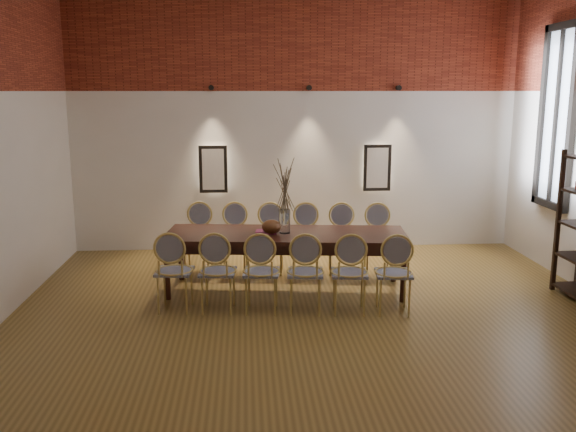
{
  "coord_description": "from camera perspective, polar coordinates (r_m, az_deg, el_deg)",
  "views": [
    {
      "loc": [
        -0.8,
        -6.11,
        2.5
      ],
      "look_at": [
        -0.3,
        0.93,
        1.05
      ],
      "focal_mm": 38.0,
      "sensor_mm": 36.0,
      "label": 1
    }
  ],
  "objects": [
    {
      "name": "wall_back",
      "position": [
        9.7,
        0.7,
        8.66
      ],
      "size": [
        7.0,
        0.1,
        4.0
      ],
      "primitive_type": "cube",
      "color": "silver",
      "rests_on": "ground"
    },
    {
      "name": "niche_right",
      "position": [
        9.86,
        8.31,
        4.5
      ],
      "size": [
        0.36,
        0.06,
        0.66
      ],
      "primitive_type": "cube",
      "color": "#FFEAC6",
      "rests_on": "wall_back"
    },
    {
      "name": "chair_far_a",
      "position": [
        8.6,
        -8.43,
        -2.17
      ],
      "size": [
        0.48,
        0.48,
        0.94
      ],
      "primitive_type": null,
      "rotation": [
        0.0,
        0.0,
        3.04
      ],
      "color": "tan",
      "rests_on": "floor"
    },
    {
      "name": "chair_far_e",
      "position": [
        8.48,
        5.08,
        -2.29
      ],
      "size": [
        0.48,
        0.48,
        0.94
      ],
      "primitive_type": null,
      "rotation": [
        0.0,
        0.0,
        3.04
      ],
      "color": "tan",
      "rests_on": "floor"
    },
    {
      "name": "spot_fixture_mid",
      "position": [
        9.58,
        1.99,
        11.9
      ],
      "size": [
        0.08,
        0.1,
        0.08
      ],
      "primitive_type": "cylinder",
      "rotation": [
        1.57,
        0.0,
        0.0
      ],
      "color": "black",
      "rests_on": "wall_back"
    },
    {
      "name": "spot_fixture_right",
      "position": [
        9.83,
        10.31,
        11.72
      ],
      "size": [
        0.08,
        0.1,
        0.08
      ],
      "primitive_type": "cylinder",
      "rotation": [
        1.57,
        0.0,
        0.0
      ],
      "color": "black",
      "rests_on": "wall_back"
    },
    {
      "name": "floor",
      "position": [
        6.65,
        3.23,
        -10.58
      ],
      "size": [
        7.0,
        7.0,
        0.02
      ],
      "primitive_type": "cube",
      "color": "olive",
      "rests_on": "ground"
    },
    {
      "name": "dining_table",
      "position": [
        7.76,
        -0.21,
        -4.29
      ],
      "size": [
        3.1,
        1.27,
        0.75
      ],
      "primitive_type": "cube",
      "rotation": [
        0.0,
        0.0,
        -0.1
      ],
      "color": "#33150F",
      "rests_on": "floor"
    },
    {
      "name": "chair_near_b",
      "position": [
        7.07,
        -6.58,
        -5.17
      ],
      "size": [
        0.48,
        0.48,
        0.94
      ],
      "primitive_type": null,
      "rotation": [
        0.0,
        0.0,
        -0.1
      ],
      "color": "tan",
      "rests_on": "floor"
    },
    {
      "name": "window_frame",
      "position": [
        9.16,
        23.82,
        8.45
      ],
      "size": [
        0.08,
        0.9,
        2.5
      ],
      "primitive_type": "cube",
      "color": "black",
      "rests_on": "wall_right"
    },
    {
      "name": "wall_front",
      "position": [
        2.73,
        13.14,
        0.69
      ],
      "size": [
        7.0,
        0.1,
        4.0
      ],
      "primitive_type": "cube",
      "color": "silver",
      "rests_on": "ground"
    },
    {
      "name": "chair_far_c",
      "position": [
        8.48,
        -1.72,
        -2.24
      ],
      "size": [
        0.48,
        0.48,
        0.94
      ],
      "primitive_type": null,
      "rotation": [
        0.0,
        0.0,
        3.04
      ],
      "color": "tan",
      "rests_on": "floor"
    },
    {
      "name": "chair_far_d",
      "position": [
        8.47,
        1.68,
        -2.27
      ],
      "size": [
        0.48,
        0.48,
        0.94
      ],
      "primitive_type": null,
      "rotation": [
        0.0,
        0.0,
        3.04
      ],
      "color": "tan",
      "rests_on": "floor"
    },
    {
      "name": "book",
      "position": [
        7.66,
        -2.05,
        -1.49
      ],
      "size": [
        0.28,
        0.21,
        0.03
      ],
      "primitive_type": "cube",
      "rotation": [
        0.0,
        0.0,
        -0.1
      ],
      "color": "#922D5F",
      "rests_on": "dining_table"
    },
    {
      "name": "dried_branches",
      "position": [
        7.55,
        -0.32,
        2.84
      ],
      "size": [
        0.5,
        0.5,
        0.7
      ],
      "primitive_type": null,
      "color": "brown",
      "rests_on": "vase"
    },
    {
      "name": "bowl",
      "position": [
        7.6,
        -1.56,
        -1.01
      ],
      "size": [
        0.24,
        0.24,
        0.18
      ],
      "primitive_type": "ellipsoid",
      "color": "#582F14",
      "rests_on": "dining_table"
    },
    {
      "name": "chair_far_b",
      "position": [
        8.53,
        -5.1,
        -2.21
      ],
      "size": [
        0.48,
        0.48,
        0.94
      ],
      "primitive_type": null,
      "rotation": [
        0.0,
        0.0,
        3.04
      ],
      "color": "tan",
      "rests_on": "floor"
    },
    {
      "name": "chair_far_f",
      "position": [
        8.52,
        8.45,
        -2.3
      ],
      "size": [
        0.48,
        0.48,
        0.94
      ],
      "primitive_type": null,
      "rotation": [
        0.0,
        0.0,
        3.04
      ],
      "color": "tan",
      "rests_on": "floor"
    },
    {
      "name": "vase",
      "position": [
        7.63,
        -0.32,
        -0.5
      ],
      "size": [
        0.14,
        0.14,
        0.3
      ],
      "primitive_type": "cylinder",
      "color": "silver",
      "rests_on": "dining_table"
    },
    {
      "name": "brick_band_back",
      "position": [
        9.65,
        0.75,
        16.07
      ],
      "size": [
        7.0,
        0.02,
        1.5
      ],
      "primitive_type": "cube",
      "color": "maroon",
      "rests_on": "ground"
    },
    {
      "name": "chair_near_e",
      "position": [
        7.01,
        5.76,
        -5.29
      ],
      "size": [
        0.48,
        0.48,
        0.94
      ],
      "primitive_type": null,
      "rotation": [
        0.0,
        0.0,
        -0.1
      ],
      "color": "tan",
      "rests_on": "floor"
    },
    {
      "name": "chair_near_a",
      "position": [
        7.16,
        -10.58,
        -5.08
      ],
      "size": [
        0.48,
        0.48,
        0.94
      ],
      "primitive_type": null,
      "rotation": [
        0.0,
        0.0,
        -0.1
      ],
      "color": "tan",
      "rests_on": "floor"
    },
    {
      "name": "window_mullion",
      "position": [
        9.16,
        23.82,
        8.45
      ],
      "size": [
        0.06,
        0.06,
        2.4
      ],
      "primitive_type": "cube",
      "color": "black",
      "rests_on": "wall_right"
    },
    {
      "name": "niche_left",
      "position": [
        9.65,
        -7.0,
        4.38
      ],
      "size": [
        0.36,
        0.06,
        0.66
      ],
      "primitive_type": "cube",
      "color": "#FFEAC6",
      "rests_on": "wall_back"
    },
    {
      "name": "window_glass",
      "position": [
        9.17,
        23.93,
        8.44
      ],
      "size": [
        0.02,
        0.78,
        2.38
      ],
      "primitive_type": "cube",
      "color": "silver",
      "rests_on": "wall_right"
    },
    {
      "name": "chair_near_f",
      "position": [
        7.06,
        9.85,
        -5.28
      ],
      "size": [
        0.48,
        0.48,
        0.94
      ],
      "primitive_type": null,
      "rotation": [
        0.0,
        0.0,
        -0.1
      ],
      "color": "tan",
      "rests_on": "floor"
    },
    {
      "name": "chair_near_d",
      "position": [
        6.99,
        1.63,
        -5.28
      ],
      "size": [
        0.48,
        0.48,
        0.94
      ],
      "primitive_type": null,
      "rotation": [
        0.0,
        0.0,
        -0.1
      ],
      "color": "tan",
      "rests_on": "floor"
    },
    {
      "name": "spot_fixture_left",
      "position": [
        9.54,
        -7.2,
        11.82
      ],
      "size": [
        0.08,
        0.1,
        0.08
      ],
      "primitive_type": "cylinder",
      "rotation": [
        1.57,
        0.0,
        0.0
      ],
      "color": "black",
      "rests_on": "wall_back"
    },
    {
      "name": "chair_near_c",
      "position": [
        7.01,
        -2.5,
        -5.24
      ],
      "size": [
        0.48,
        0.48,
        0.94
      ],
      "primitive_type": null,
      "rotation": [
        0.0,
        0.0,
        -0.1
      ],
      "color": "tan",
      "rests_on": "floor"
    }
  ]
}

